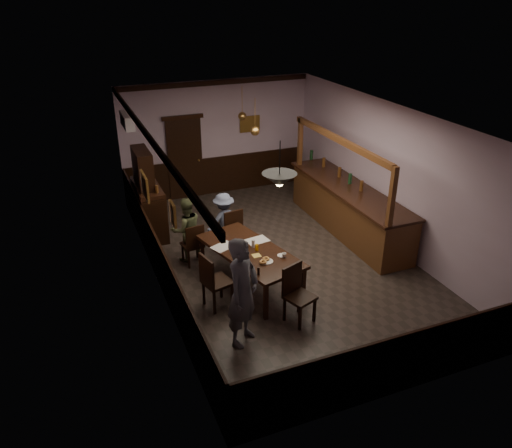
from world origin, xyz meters
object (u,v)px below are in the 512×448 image
pendant_iron (279,180)px  soda_can (257,248)px  chair_far_left (194,243)px  chair_near (296,291)px  bar_counter (348,208)px  dining_table (250,253)px  person_standing (243,292)px  coffee_cup (284,255)px  chair_side (213,279)px  person_seated_left (187,230)px  sideboard (148,201)px  pendant_brass_mid (255,131)px  pendant_brass_far (242,116)px  chair_far_right (231,229)px  person_seated_right (224,221)px

pendant_iron → soda_can: bearing=97.9°
chair_far_left → chair_near: chair_near is taller
bar_counter → dining_table: bearing=-155.8°
chair_near → soda_can: 1.25m
chair_near → soda_can: size_ratio=8.43×
person_standing → coffee_cup: person_standing is taller
chair_near → chair_side: bearing=124.0°
person_seated_left → sideboard: bearing=-76.6°
person_seated_left → pendant_iron: size_ratio=1.81×
sideboard → pendant_brass_mid: size_ratio=2.42×
person_standing → chair_far_left: bearing=51.9°
person_standing → pendant_iron: (0.90, 0.70, 1.45)m
chair_far_left → pendant_brass_far: size_ratio=1.11×
chair_side → pendant_brass_far: 4.81m
chair_far_right → coffee_cup: 1.88m
chair_far_right → chair_near: 2.62m
chair_far_right → person_seated_left: 0.95m
person_seated_right → coffee_cup: 2.15m
person_seated_right → bar_counter: size_ratio=0.31×
dining_table → sideboard: sideboard is taller
person_seated_right → sideboard: sideboard is taller
dining_table → chair_near: 1.32m
dining_table → bar_counter: size_ratio=0.59×
dining_table → chair_side: size_ratio=2.30×
chair_near → bar_counter: size_ratio=0.25×
person_seated_left → coffee_cup: person_seated_left is taller
sideboard → bar_counter: 4.50m
chair_far_right → person_seated_right: (-0.07, 0.27, 0.07)m
sideboard → chair_side: bearing=-82.2°
bar_counter → pendant_brass_mid: bearing=153.6°
chair_far_left → chair_near: 2.63m
pendant_brass_far → person_standing: bearing=-110.6°
chair_far_right → dining_table: bearing=76.0°
chair_far_right → pendant_brass_far: (1.10, 2.22, 1.75)m
person_seated_left → pendant_brass_far: size_ratio=1.68×
chair_far_right → sideboard: (-1.41, 1.56, 0.24)m
sideboard → person_seated_left: bearing=-72.5°
bar_counter → pendant_iron: (-2.69, -2.08, 1.79)m
dining_table → bar_counter: (2.89, 1.30, -0.11)m
chair_near → chair_side: 1.45m
pendant_brass_mid → coffee_cup: bearing=-101.2°
chair_far_right → chair_near: size_ratio=0.98×
sideboard → chair_far_left: bearing=-73.2°
chair_near → coffee_cup: (0.13, 0.79, 0.25)m
bar_counter → person_seated_right: bearing=173.8°
dining_table → soda_can: 0.18m
soda_can → chair_side: bearing=-159.2°
pendant_iron → pendant_brass_far: size_ratio=0.92×
chair_far_right → person_seated_left: (-0.93, 0.04, 0.14)m
pendant_brass_far → chair_side: bearing=-117.2°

